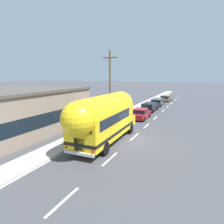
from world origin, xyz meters
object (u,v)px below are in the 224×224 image
Objects in this scene: utility_pole at (110,86)px; painted_bus at (103,117)px; car_third at (157,101)px; car_fourth at (166,98)px; car_second at (150,106)px; car_lead at (141,113)px.

utility_pole is 7.75m from painted_bus.
painted_bus reaches higher than car_third.
car_fourth is at bearing 89.60° from painted_bus.
painted_bus is 2.27× the size of car_second.
car_third is at bearing 90.87° from car_second.
utility_pole is 16.69m from car_third.
car_third is 7.13m from car_fourth.
utility_pole is at bearing -104.24° from car_second.
utility_pole is at bearing -98.33° from car_third.
car_lead is at bearing -88.35° from car_third.
car_second is 1.00× the size of car_fourth.
car_second is (-0.26, 5.89, 0.06)m from car_lead.
utility_pole reaches higher than car_second.
car_second and car_fourth have the same top height.
painted_bus is 23.16m from car_third.
utility_pole is 1.96× the size of car_lead.
car_third is at bearing -93.55° from car_fourth.
car_second is 13.56m from car_fourth.
utility_pole is 1.77× the size of car_third.
utility_pole is at bearing 110.34° from painted_bus.
utility_pole reaches higher than car_lead.
car_fourth is (0.21, 30.23, -1.51)m from painted_bus.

